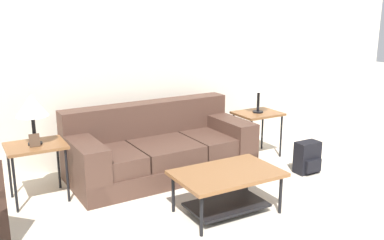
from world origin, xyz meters
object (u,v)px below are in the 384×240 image
coffee_table (227,182)px  table_lamp_right (259,83)px  side_table_right (258,117)px  backpack (307,158)px  side_table_left (36,150)px  couch (160,150)px  table_lamp_left (32,106)px

coffee_table → table_lamp_right: bearing=42.8°
side_table_right → backpack: bearing=-79.7°
backpack → coffee_table: bearing=-164.5°
table_lamp_right → backpack: 1.15m
side_table_left → backpack: (2.97, -0.80, -0.35)m
couch → table_lamp_right: table_lamp_right is taller
table_lamp_right → backpack: table_lamp_right is taller
coffee_table → side_table_left: bearing=141.7°
side_table_left → side_table_right: 2.82m
coffee_table → table_lamp_left: size_ratio=1.96×
table_lamp_right → side_table_right: bearing=-116.6°
table_lamp_left → backpack: size_ratio=1.33×
coffee_table → backpack: coffee_table is taller
couch → side_table_left: couch is taller
coffee_table → backpack: bearing=15.5°
couch → side_table_left: bearing=-177.4°
table_lamp_left → table_lamp_right: size_ratio=1.00×
side_table_left → table_lamp_left: table_lamp_left is taller
coffee_table → side_table_left: (-1.52, 1.20, 0.23)m
couch → table_lamp_left: size_ratio=4.26×
table_lamp_left → table_lamp_right: bearing=0.0°
table_lamp_right → backpack: (0.15, -0.80, -0.81)m
couch → side_table_left: (-1.41, -0.06, 0.25)m
side_table_left → table_lamp_left: 0.46m
side_table_left → table_lamp_left: bearing=135.0°
side_table_right → table_lamp_left: size_ratio=1.17×
couch → table_lamp_left: table_lamp_left is taller
side_table_right → table_lamp_right: table_lamp_right is taller
table_lamp_left → side_table_left: bearing=-45.0°
table_lamp_right → backpack: bearing=-79.7°
side_table_right → table_lamp_right: size_ratio=1.17×
coffee_table → side_table_right: 1.78m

